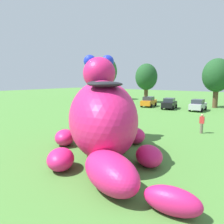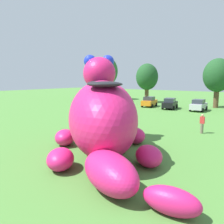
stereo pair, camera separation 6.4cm
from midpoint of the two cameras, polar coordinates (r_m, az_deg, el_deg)
The scene contains 10 objects.
ground_plane at distance 14.81m, azimuth -4.34°, elevation -10.35°, with size 160.00×160.00×0.00m, color #4C8438.
giant_inflatable_creature at distance 14.13m, azimuth -2.41°, elevation -1.23°, with size 11.69×9.83×6.55m.
car_orange at distance 39.52m, azimuth 9.13°, elevation 2.58°, with size 2.42×4.32×1.72m.
car_black at distance 37.29m, azimuth 14.12°, elevation 2.10°, with size 2.45×4.33×1.72m.
car_silver at distance 36.12m, azimuth 20.68°, elevation 1.62°, with size 2.05×4.16×1.72m.
tree_far_left at distance 52.77m, azimuth -1.80°, elevation 10.11°, with size 5.51×5.51×9.78m.
tree_left at distance 46.47m, azimuth 8.56°, elevation 8.64°, with size 4.37×4.37×7.76m.
tree_mid_left at distance 41.04m, azimuth 24.73°, elevation 8.28°, with size 4.52×4.52×8.03m.
spectator_near_inflatable at distance 21.36m, azimuth 21.49°, elevation -2.74°, with size 0.38×0.26×1.71m.
spectator_by_cars at distance 30.82m, azimuth -0.92°, elevation 1.07°, with size 0.38×0.26×1.71m.
Camera 1 is at (9.05, -10.72, 4.73)m, focal length 36.48 mm.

